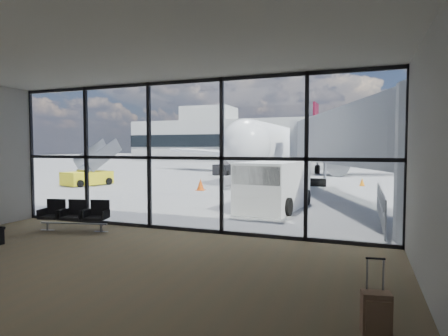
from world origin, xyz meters
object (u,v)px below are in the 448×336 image
Objects in this scene: airliner at (293,146)px; belt_loader at (225,168)px; suitcase at (376,313)px; service_van at (274,185)px; seating_row at (76,214)px; mobile_stairs at (89,176)px.

airliner is 9.15× the size of belt_loader.
belt_loader is at bearing -134.80° from airliner.
suitcase is 0.03× the size of airliner.
suitcase is 10.48m from service_van.
seating_row is at bearing -80.43° from belt_loader.
mobile_stairs is at bearing -112.04° from belt_loader.
service_van is 15.05m from mobile_stairs.
suitcase is 0.22× the size of service_van.
suitcase reaches higher than seating_row.
mobile_stairs is at bearing -118.81° from airliner.
mobile_stairs is (-5.14, -12.79, 0.03)m from belt_loader.
seating_row is at bearing 145.78° from suitcase.
airliner is (1.43, 29.61, 2.17)m from seating_row.
mobile_stairs is at bearing 128.92° from suitcase.
belt_loader is at bearing 103.83° from suitcase.
seating_row is 14.84m from mobile_stairs.
suitcase is at bearing -76.37° from airliner.
suitcase is at bearing -24.07° from mobile_stairs.
airliner is 23.80m from service_van.
suitcase is at bearing -64.41° from service_van.
service_van is (-3.61, 9.81, 0.69)m from suitcase.
suitcase is 0.26× the size of mobile_stairs.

